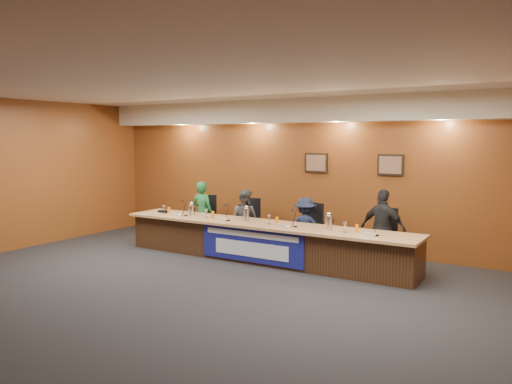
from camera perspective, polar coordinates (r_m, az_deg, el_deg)
floor at (r=7.92m, az=-8.38°, el=-11.31°), size 10.00×10.00×0.00m
ceiling at (r=7.61m, az=-8.76°, el=12.36°), size 10.00×8.00×0.04m
wall_back at (r=10.95m, az=5.05°, el=2.09°), size 10.00×0.04×3.20m
soffit at (r=10.72m, az=4.51°, el=9.23°), size 10.00×0.50×0.50m
dais_body at (r=9.73m, az=0.74°, el=-5.83°), size 6.00×0.80×0.70m
dais_top at (r=9.62m, az=0.59°, el=-3.70°), size 6.10×0.95×0.05m
banner at (r=9.38m, az=-0.57°, el=-6.10°), size 2.20×0.02×0.65m
banner_text_upper at (r=9.33m, az=-0.61°, el=-4.91°), size 2.00×0.01×0.10m
banner_text_lower at (r=9.39m, az=-0.61°, el=-6.59°), size 1.60×0.01×0.28m
wall_photo_left at (r=10.74m, az=6.90°, el=3.33°), size 0.52×0.04×0.42m
wall_photo_right at (r=10.17m, az=15.12°, el=3.01°), size 0.52×0.04×0.42m
panelist_a at (r=11.33m, az=-6.14°, el=-2.33°), size 0.53×0.36×1.41m
panelist_b at (r=10.69m, az=-1.32°, el=-3.14°), size 0.63×0.49×1.29m
panelist_c at (r=10.00m, az=5.64°, el=-4.07°), size 0.87×0.66×1.20m
panelist_d at (r=9.41m, az=14.32°, el=-4.10°), size 0.88×0.44×1.45m
office_chair_a at (r=11.44m, az=-5.82°, el=-3.39°), size 0.63×0.63×0.08m
office_chair_b at (r=10.80m, az=-1.03°, el=-3.93°), size 0.54×0.54×0.08m
office_chair_c at (r=10.11m, az=5.88°, el=-4.66°), size 0.61×0.61×0.08m
office_chair_d at (r=9.55m, az=14.46°, el=-5.46°), size 0.55×0.55×0.08m
nameplate_a at (r=10.57m, az=-9.33°, el=-2.50°), size 0.24×0.08×0.10m
microphone_a at (r=10.57m, az=-8.03°, el=-2.68°), size 0.07×0.07×0.02m
juice_glass_a at (r=10.87m, az=-9.93°, el=-2.11°), size 0.06×0.06×0.15m
water_glass_a at (r=10.98m, az=-10.45°, el=-1.97°), size 0.08×0.08×0.18m
nameplate_b at (r=9.87m, az=-4.14°, el=-3.05°), size 0.24×0.08×0.10m
microphone_b at (r=9.87m, az=-3.17°, el=-3.25°), size 0.07×0.07×0.02m
juice_glass_b at (r=10.16m, az=-4.95°, el=-2.62°), size 0.06×0.06×0.15m
water_glass_b at (r=10.27m, az=-5.70°, el=-2.45°), size 0.08×0.08×0.18m
nameplate_c at (r=9.07m, az=2.94°, el=-3.85°), size 0.24×0.08×0.10m
microphone_c at (r=9.18m, az=4.51°, el=-3.96°), size 0.07×0.07×0.02m
juice_glass_c at (r=9.38m, az=2.40°, el=-3.33°), size 0.06×0.06×0.15m
water_glass_c at (r=9.46m, az=1.48°, el=-3.16°), size 0.08×0.08×0.18m
nameplate_d at (r=8.49m, az=12.64°, el=-4.68°), size 0.24×0.08×0.10m
microphone_d at (r=8.57m, az=13.65°, el=-4.84°), size 0.07×0.07×0.02m
juice_glass_d at (r=8.76m, az=11.47°, el=-4.12°), size 0.06×0.06×0.15m
water_glass_d at (r=8.76m, az=10.13°, el=-3.99°), size 0.08×0.08×0.18m
carafe_left at (r=10.65m, az=-7.36°, el=-2.06°), size 0.13×0.13×0.22m
carafe_mid at (r=9.81m, az=-1.09°, el=-2.62°), size 0.11×0.11×0.25m
carafe_right at (r=9.02m, az=8.34°, el=-3.46°), size 0.13×0.13×0.25m
speakerphone at (r=11.15m, az=-10.37°, el=-2.18°), size 0.32×0.32×0.05m
paper_stack at (r=8.66m, az=12.69°, el=-4.76°), size 0.26×0.33×0.01m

